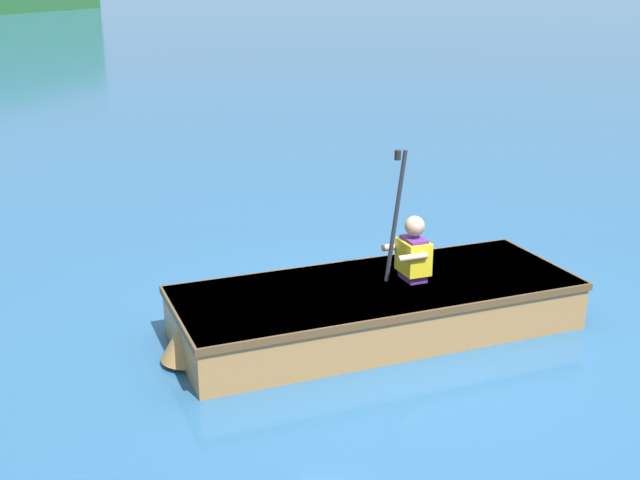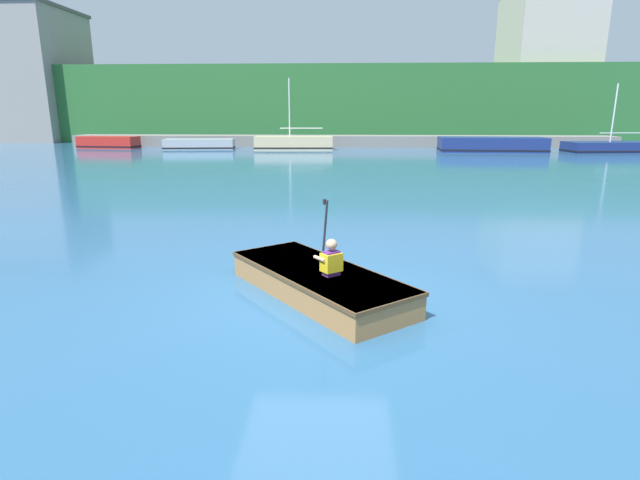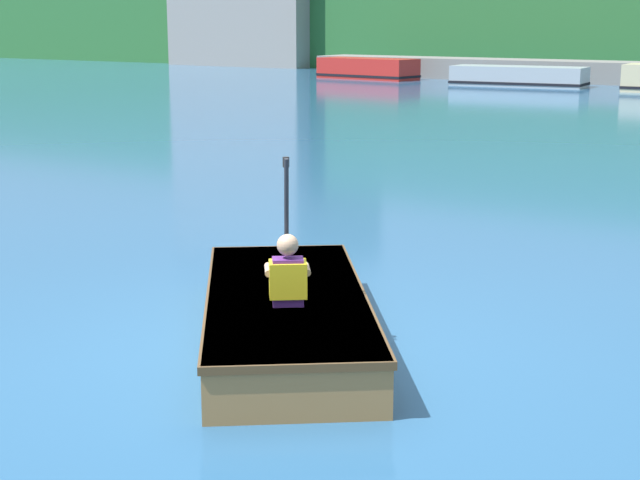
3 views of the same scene
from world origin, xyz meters
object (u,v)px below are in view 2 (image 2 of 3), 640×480
Objects in this scene: moored_boat_dock_west_inner at (614,147)px; moored_boat_dock_center_far at (294,143)px; moored_boat_dock_east_inner at (199,144)px; rowboat_foreground at (317,280)px; moored_boat_dock_west_end at (491,145)px; moored_boat_dock_center_near at (109,143)px; person_paddler at (331,259)px.

moored_boat_dock_center_far is at bearing 176.80° from moored_boat_dock_west_inner.
moored_boat_dock_east_inner is (-7.33, 0.14, -0.12)m from moored_boat_dock_center_far.
rowboat_foreground is (3.46, -30.96, -0.24)m from moored_boat_dock_center_far.
moored_boat_dock_center_near is at bearing 175.51° from moored_boat_dock_west_end.
moored_boat_dock_center_far is 1.72× the size of rowboat_foreground.
moored_boat_dock_east_inner is 1.57× the size of rowboat_foreground.
rowboat_foreground is (-19.66, -29.67, -0.11)m from moored_boat_dock_west_inner.
moored_boat_dock_west_end is 1.26× the size of moored_boat_dock_center_far.
moored_boat_dock_center_near is 14.89m from moored_boat_dock_center_far.
moored_boat_dock_east_inner is (-21.79, 1.49, -0.12)m from moored_boat_dock_west_end.
moored_boat_dock_east_inner is 33.27m from person_paddler.
moored_boat_dock_east_inner is at bearing 109.13° from rowboat_foreground.
moored_boat_dock_east_inner is at bearing 177.31° from moored_boat_dock_west_inner.
moored_boat_dock_center_far is at bearing -1.06° from moored_boat_dock_east_inner.
moored_boat_dock_west_end is at bearing -5.34° from moored_boat_dock_center_far.
moored_boat_dock_west_inner reaches higher than person_paddler.
person_paddler is at bearing -122.95° from moored_boat_dock_west_inner.
moored_boat_dock_west_end reaches higher than rowboat_foreground.
rowboat_foreground is at bearing -83.63° from moored_boat_dock_center_far.
person_paddler is at bearing -51.87° from rowboat_foreground.
person_paddler reaches higher than moored_boat_dock_east_inner.
moored_boat_dock_west_inner is at bearing 56.47° from rowboat_foreground.
rowboat_foreground is at bearing -60.15° from moored_boat_dock_center_near.
moored_boat_dock_west_inner is 35.71m from person_paddler.
moored_boat_dock_center_far is (-23.12, 1.29, 0.13)m from moored_boat_dock_west_inner.
moored_boat_dock_east_inner is at bearing 176.09° from moored_boat_dock_west_end.
moored_boat_dock_center_far is at bearing 96.73° from person_paddler.
moored_boat_dock_center_far reaches higher than moored_boat_dock_west_inner.
moored_boat_dock_west_inner is (8.65, 0.06, -0.14)m from moored_boat_dock_west_end.
moored_boat_dock_west_inner is 1.18× the size of moored_boat_dock_center_far.
moored_boat_dock_center_far is at bearing -3.65° from moored_boat_dock_center_near.
person_paddler is at bearing -109.81° from moored_boat_dock_west_end.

